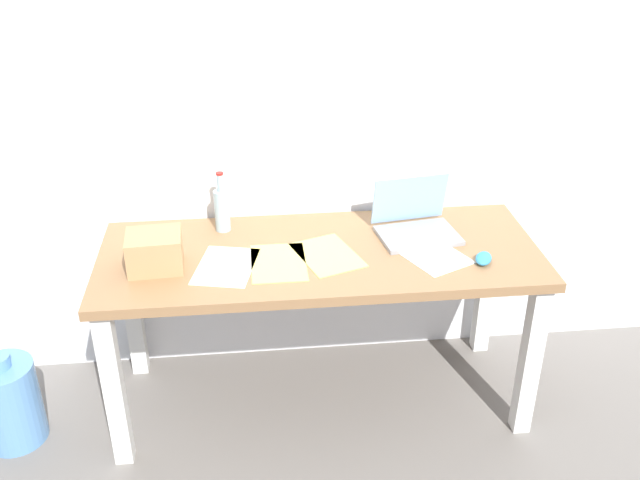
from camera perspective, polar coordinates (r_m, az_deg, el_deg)
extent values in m
plane|color=slate|center=(3.25, 0.00, -12.43)|extent=(8.00, 8.00, 0.00)
cube|color=white|center=(2.98, -0.84, 12.27)|extent=(5.20, 0.08, 2.60)
cube|color=olive|center=(2.84, 0.00, -1.25)|extent=(1.75, 0.69, 0.04)
cube|color=silver|center=(2.85, -16.18, -11.39)|extent=(0.07, 0.07, 0.70)
cube|color=silver|center=(3.00, 16.48, -9.24)|extent=(0.07, 0.07, 0.70)
cube|color=silver|center=(3.31, -14.78, -5.17)|extent=(0.07, 0.07, 0.70)
cube|color=silver|center=(3.43, 13.16, -3.60)|extent=(0.07, 0.07, 0.70)
cube|color=gray|center=(2.95, 7.87, 0.35)|extent=(0.35, 0.27, 0.02)
cube|color=#8CB7EA|center=(3.00, 7.19, 3.33)|extent=(0.32, 0.10, 0.21)
cylinder|color=#99B7C1|center=(2.98, -7.84, 2.34)|extent=(0.06, 0.06, 0.18)
cylinder|color=#99B7C1|center=(2.93, -8.00, 4.55)|extent=(0.03, 0.03, 0.07)
cylinder|color=#B21E19|center=(2.91, -8.05, 5.29)|extent=(0.03, 0.03, 0.01)
ellipsoid|color=#338CC6|center=(2.81, 12.96, -1.45)|extent=(0.10, 0.12, 0.03)
cube|color=tan|center=(2.75, -13.10, -0.88)|extent=(0.22, 0.19, 0.14)
cube|color=white|center=(2.74, -7.55, -2.09)|extent=(0.27, 0.34, 0.00)
cube|color=#F4E06B|center=(2.75, -3.35, -1.82)|extent=(0.21, 0.30, 0.00)
cube|color=#F4E06B|center=(2.80, 0.59, -1.20)|extent=(0.30, 0.35, 0.00)
cube|color=white|center=(2.84, 8.84, -1.10)|extent=(0.32, 0.36, 0.00)
cylinder|color=#598CC6|center=(3.20, -23.61, -11.88)|extent=(0.25, 0.25, 0.36)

